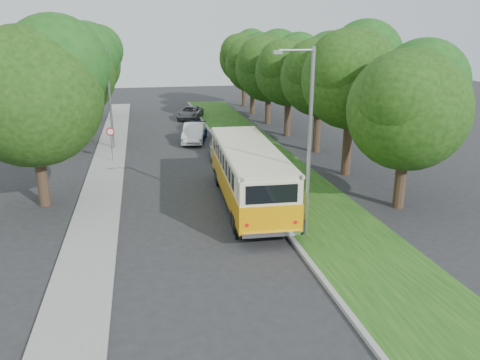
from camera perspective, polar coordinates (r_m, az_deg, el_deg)
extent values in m
plane|color=#272729|center=(22.04, -4.90, -5.22)|extent=(120.00, 120.00, 0.00)
cube|color=gray|center=(27.23, 1.29, -0.53)|extent=(0.20, 70.00, 0.15)
cube|color=#164612|center=(27.84, 6.00, -0.24)|extent=(4.50, 70.00, 0.13)
cube|color=gray|center=(26.69, -16.57, -1.69)|extent=(2.20, 70.00, 0.12)
cylinder|color=#332319|center=(24.72, 19.02, 0.50)|extent=(0.56, 0.56, 3.35)
sphere|color=#16390D|center=(24.03, 19.79, 8.01)|extent=(5.85, 5.85, 5.85)
sphere|color=#16390D|center=(24.93, 21.41, 10.86)|extent=(4.38, 4.38, 4.38)
sphere|color=#16390D|center=(22.87, 19.02, 9.51)|extent=(4.09, 4.09, 4.09)
cylinder|color=#332319|center=(29.65, 12.96, 4.63)|extent=(0.56, 0.56, 4.26)
sphere|color=#16390D|center=(29.08, 13.47, 11.90)|extent=(5.98, 5.98, 5.98)
sphere|color=#16390D|center=(30.00, 15.00, 14.24)|extent=(4.49, 4.49, 4.49)
sphere|color=#16390D|center=(27.98, 12.53, 13.30)|extent=(4.19, 4.19, 4.19)
cylinder|color=#332319|center=(35.21, 9.38, 6.55)|extent=(0.56, 0.56, 3.95)
sphere|color=#16390D|center=(34.74, 9.67, 12.26)|extent=(5.61, 5.61, 5.61)
sphere|color=#16390D|center=(35.55, 10.94, 14.11)|extent=(4.21, 4.21, 4.21)
sphere|color=#16390D|center=(33.73, 8.80, 13.35)|extent=(3.92, 3.92, 3.92)
cylinder|color=#332319|center=(40.66, 5.82, 8.06)|extent=(0.56, 0.56, 3.86)
sphere|color=#16390D|center=(40.25, 5.97, 12.95)|extent=(5.64, 5.64, 5.64)
sphere|color=#16390D|center=(41.03, 7.13, 14.58)|extent=(4.23, 4.23, 4.23)
sphere|color=#16390D|center=(39.28, 5.12, 13.90)|extent=(3.95, 3.95, 3.95)
cylinder|color=#332319|center=(46.34, 3.43, 9.07)|extent=(0.56, 0.56, 3.58)
sphere|color=#16390D|center=(45.97, 3.51, 13.44)|extent=(6.36, 6.36, 6.36)
sphere|color=#16390D|center=(46.81, 4.69, 15.05)|extent=(4.77, 4.77, 4.77)
sphere|color=#16390D|center=(44.91, 2.60, 14.38)|extent=(4.45, 4.45, 4.45)
cylinder|color=#332319|center=(52.06, 1.53, 10.07)|extent=(0.56, 0.56, 3.68)
sphere|color=#16390D|center=(51.74, 1.56, 13.88)|extent=(5.91, 5.91, 5.91)
sphere|color=#16390D|center=(52.50, 2.55, 15.21)|extent=(4.43, 4.43, 4.43)
sphere|color=#16390D|center=(50.78, 0.76, 14.65)|extent=(4.14, 4.14, 4.14)
cylinder|color=#332319|center=(57.93, 0.50, 10.99)|extent=(0.56, 0.56, 4.05)
sphere|color=#16390D|center=(57.64, 0.51, 14.62)|extent=(5.97, 5.97, 5.97)
sphere|color=#16390D|center=(58.41, 1.42, 15.82)|extent=(4.48, 4.48, 4.48)
sphere|color=#16390D|center=(56.69, -0.23, 15.33)|extent=(4.18, 4.18, 4.18)
cylinder|color=#332319|center=(25.62, -23.07, 1.02)|extent=(0.56, 0.56, 3.68)
sphere|color=#16390D|center=(24.93, -24.08, 9.22)|extent=(6.80, 6.80, 6.80)
sphere|color=#16390D|center=(25.26, -21.47, 12.73)|extent=(5.10, 5.10, 5.10)
sphere|color=#16390D|center=(24.25, -27.11, 10.68)|extent=(4.76, 4.76, 4.76)
cylinder|color=#332319|center=(39.12, -19.45, 6.66)|extent=(0.56, 0.56, 3.68)
sphere|color=#16390D|center=(38.67, -20.01, 12.06)|extent=(6.80, 6.80, 6.80)
sphere|color=#16390D|center=(39.13, -18.32, 14.28)|extent=(5.10, 5.10, 5.10)
sphere|color=#16390D|center=(37.93, -21.87, 13.07)|extent=(4.76, 4.76, 4.76)
cylinder|color=#332319|center=(50.91, -17.87, 9.08)|extent=(0.56, 0.56, 3.68)
sphere|color=#16390D|center=(50.56, -18.26, 13.24)|extent=(6.80, 6.80, 6.80)
sphere|color=#16390D|center=(51.08, -16.97, 14.92)|extent=(5.10, 5.10, 5.10)
sphere|color=#16390D|center=(49.79, -19.65, 14.04)|extent=(4.76, 4.76, 4.76)
cylinder|color=gray|center=(19.44, 8.45, 3.98)|extent=(0.16, 0.16, 8.00)
cylinder|color=gray|center=(18.71, 6.90, 15.44)|extent=(1.40, 0.10, 0.10)
cube|color=gray|center=(18.48, 4.61, 15.27)|extent=(0.35, 0.16, 0.14)
cylinder|color=gray|center=(36.59, -15.57, 9.37)|extent=(0.16, 0.16, 7.50)
cylinder|color=gray|center=(36.36, -17.17, 14.90)|extent=(1.40, 0.10, 0.10)
cube|color=gray|center=(36.43, -18.37, 14.69)|extent=(0.35, 0.16, 0.14)
cylinder|color=gray|center=(33.08, -15.40, 4.18)|extent=(0.06, 0.06, 2.50)
cone|color=red|center=(32.86, -15.53, 5.69)|extent=(0.56, 0.02, 0.56)
cone|color=white|center=(32.84, -15.53, 5.68)|extent=(0.40, 0.02, 0.40)
imported|color=#B1B1B6|center=(33.56, -2.43, 3.93)|extent=(1.98, 4.01, 1.31)
imported|color=silver|center=(38.35, -5.65, 5.72)|extent=(2.50, 4.83, 1.52)
imported|color=#121651|center=(38.99, -5.55, 5.76)|extent=(2.82, 4.81, 1.31)
imported|color=#5C5D64|center=(49.32, -6.09, 8.16)|extent=(3.46, 5.02, 1.28)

